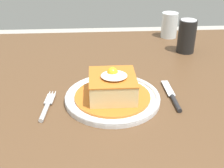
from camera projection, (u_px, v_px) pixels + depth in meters
The scene contains 7 objects.
dining_table at pixel (105, 108), 0.95m from camera, with size 1.35×0.93×0.77m.
main_plate at pixel (112, 97), 0.78m from camera, with size 0.26×0.26×0.02m.
sandwich_meal at pixel (113, 87), 0.77m from camera, with size 0.21×0.21×0.09m.
fork at pixel (46, 108), 0.74m from camera, with size 0.03×0.14×0.01m.
knife at pixel (173, 99), 0.78m from camera, with size 0.02×0.17×0.01m.
soda_can at pixel (187, 36), 1.07m from camera, with size 0.07×0.07×0.12m.
drinking_glass at pixel (169, 27), 1.23m from camera, with size 0.07×0.07×0.10m.
Camera 1 is at (-0.03, -0.80, 1.19)m, focal length 46.07 mm.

